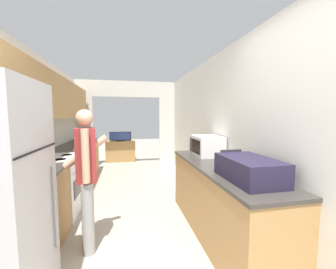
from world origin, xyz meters
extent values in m
cube|color=silver|center=(-1.43, 1.85, 1.25)|extent=(0.06, 7.31, 2.50)
cube|color=#B2844C|center=(-1.24, 2.80, 1.83)|extent=(0.32, 3.95, 0.71)
cube|color=silver|center=(1.43, 1.85, 1.25)|extent=(0.06, 7.31, 2.50)
cube|color=silver|center=(-1.27, 4.94, 1.02)|extent=(0.65, 0.06, 2.05)
cube|color=silver|center=(1.27, 4.94, 1.02)|extent=(0.65, 0.06, 2.05)
cube|color=silver|center=(0.00, 4.94, 2.27)|extent=(3.20, 0.06, 0.45)
cube|color=#B2844C|center=(-1.10, 1.29, 0.44)|extent=(0.60, 0.91, 0.87)
cube|color=#3D3833|center=(-1.10, 1.28, 0.89)|extent=(0.62, 0.92, 0.03)
cube|color=#B2844C|center=(-1.10, 3.64, 0.44)|extent=(0.60, 2.27, 0.87)
cube|color=#3D3833|center=(-1.10, 3.65, 0.89)|extent=(0.62, 2.28, 0.03)
cube|color=#9EA3A8|center=(-1.10, 1.21, 0.90)|extent=(0.42, 0.44, 0.00)
cube|color=#B2844C|center=(1.10, 1.18, 0.44)|extent=(0.60, 2.19, 0.87)
cube|color=#3D3833|center=(1.10, 1.18, 0.89)|extent=(0.62, 2.21, 0.03)
cube|color=black|center=(-0.66, 0.46, 1.28)|extent=(0.01, 0.68, 0.01)
cylinder|color=#99999E|center=(-0.65, 0.68, 0.75)|extent=(0.02, 0.02, 0.71)
cube|color=white|center=(-1.09, 2.12, 0.45)|extent=(0.62, 0.76, 0.91)
cube|color=black|center=(-0.77, 2.12, 0.45)|extent=(0.01, 0.52, 0.27)
cylinder|color=#B7B7BC|center=(-0.75, 2.12, 0.68)|extent=(0.02, 0.61, 0.02)
cube|color=white|center=(-1.38, 2.12, 0.98)|extent=(0.04, 0.76, 0.14)
cylinder|color=#232328|center=(-0.96, 1.96, 0.90)|extent=(0.16, 0.16, 0.01)
cylinder|color=#232328|center=(-0.96, 2.29, 0.90)|extent=(0.16, 0.16, 0.01)
cylinder|color=#232328|center=(-1.21, 1.96, 0.90)|extent=(0.16, 0.16, 0.01)
cylinder|color=#232328|center=(-1.21, 2.29, 0.90)|extent=(0.16, 0.16, 0.01)
cylinder|color=#9E9E9E|center=(-0.47, 1.13, 0.40)|extent=(0.15, 0.15, 0.79)
cylinder|color=#9E9E9E|center=(-0.49, 1.29, 0.40)|extent=(0.15, 0.15, 0.79)
cube|color=maroon|center=(-0.48, 1.21, 1.09)|extent=(0.24, 0.24, 0.59)
cylinder|color=#DBAD89|center=(-0.46, 1.07, 1.11)|extent=(0.09, 0.09, 0.56)
cylinder|color=#DBAD89|center=(-0.50, 1.35, 1.11)|extent=(0.51, 0.15, 0.39)
sphere|color=#DBAD89|center=(-0.48, 1.21, 1.50)|extent=(0.18, 0.18, 0.18)
cube|color=#231E38|center=(1.10, 0.57, 0.98)|extent=(0.41, 0.66, 0.14)
cube|color=#231E38|center=(1.10, 0.57, 1.08)|extent=(0.41, 0.66, 0.08)
cube|color=#2D2D33|center=(1.10, 0.91, 1.10)|extent=(0.25, 0.02, 0.10)
cube|color=white|center=(1.18, 1.82, 1.06)|extent=(0.39, 0.53, 0.30)
cube|color=black|center=(0.99, 1.76, 1.06)|extent=(0.01, 0.32, 0.21)
cube|color=#38383D|center=(0.99, 2.00, 1.06)|extent=(0.01, 0.11, 0.22)
cube|color=#B2844C|center=(-0.22, 5.78, 0.34)|extent=(0.94, 0.42, 0.68)
cube|color=black|center=(-0.22, 5.74, 0.69)|extent=(0.31, 0.16, 0.02)
cube|color=black|center=(-0.22, 5.74, 0.84)|extent=(0.69, 0.04, 0.29)
cube|color=navy|center=(-0.22, 5.71, 0.84)|extent=(0.64, 0.01, 0.25)
camera|label=1|loc=(-0.05, -1.16, 1.53)|focal=22.00mm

